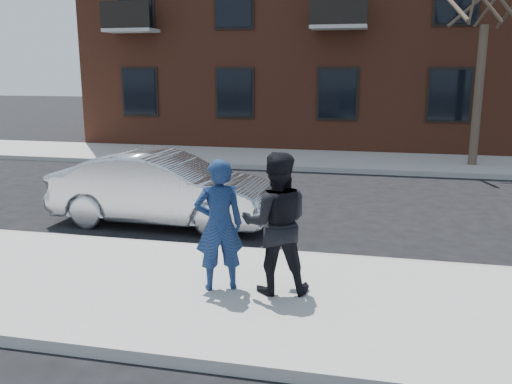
# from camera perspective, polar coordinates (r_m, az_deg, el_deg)

# --- Properties ---
(ground) EXTENTS (100.00, 100.00, 0.00)m
(ground) POSITION_cam_1_polar(r_m,az_deg,el_deg) (7.63, -0.11, -10.93)
(ground) COLOR black
(ground) RESTS_ON ground
(near_sidewalk) EXTENTS (50.00, 3.50, 0.15)m
(near_sidewalk) POSITION_cam_1_polar(r_m,az_deg,el_deg) (7.37, -0.55, -11.16)
(near_sidewalk) COLOR #9B9992
(near_sidewalk) RESTS_ON ground
(near_curb) EXTENTS (50.00, 0.10, 0.15)m
(near_curb) POSITION_cam_1_polar(r_m,az_deg,el_deg) (9.01, 2.07, -6.61)
(near_curb) COLOR #999691
(near_curb) RESTS_ON ground
(far_sidewalk) EXTENTS (50.00, 3.50, 0.15)m
(far_sidewalk) POSITION_cam_1_polar(r_m,az_deg,el_deg) (18.37, 7.66, 3.33)
(far_sidewalk) COLOR #9B9992
(far_sidewalk) RESTS_ON ground
(far_curb) EXTENTS (50.00, 0.10, 0.15)m
(far_curb) POSITION_cam_1_polar(r_m,az_deg,el_deg) (16.60, 7.10, 2.33)
(far_curb) COLOR #999691
(far_curb) RESTS_ON ground
(silver_sedan) EXTENTS (4.46, 1.65, 1.46)m
(silver_sedan) POSITION_cam_1_polar(r_m,az_deg,el_deg) (11.01, -9.79, 0.34)
(silver_sedan) COLOR #B7BABF
(silver_sedan) RESTS_ON ground
(man_hoodie) EXTENTS (0.77, 0.65, 1.79)m
(man_hoodie) POSITION_cam_1_polar(r_m,az_deg,el_deg) (7.23, -3.91, -3.49)
(man_hoodie) COLOR navy
(man_hoodie) RESTS_ON near_sidewalk
(man_peacoat) EXTENTS (1.06, 0.90, 1.89)m
(man_peacoat) POSITION_cam_1_polar(r_m,az_deg,el_deg) (7.12, 2.12, -3.31)
(man_peacoat) COLOR black
(man_peacoat) RESTS_ON near_sidewalk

